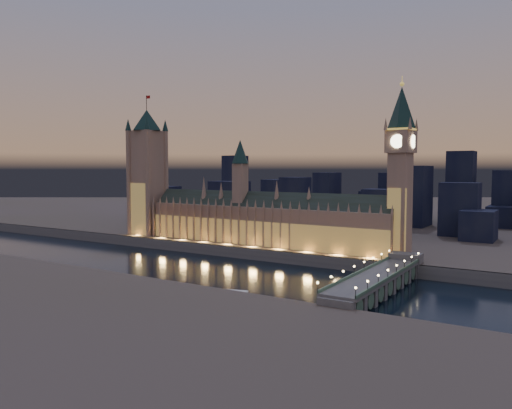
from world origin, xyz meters
The scene contains 9 objects.
ground_plane centered at (0.00, 0.00, 0.00)m, with size 2000.00×2000.00×0.00m, color black.
north_bank centered at (0.00, 520.00, 4.00)m, with size 2000.00×960.00×8.00m, color #484030.
embankment_wall centered at (0.00, 41.00, 4.00)m, with size 2000.00×2.50×8.00m, color #525053.
palace_of_westminster centered at (5.51, 61.74, 26.37)m, with size 202.00×24.57×78.00m.
victoria_tower centered at (-110.00, 61.92, 66.79)m, with size 31.68×31.68×118.60m.
elizabeth_tower centered at (108.00, 61.93, 71.39)m, with size 18.00×18.00×113.55m.
westminster_bridge centered at (117.20, -3.45, 5.99)m, with size 18.13×113.00×15.90m.
river_boat centered at (57.20, -58.00, 1.56)m, with size 45.71×23.53×4.50m.
city_backdrop centered at (36.70, 248.32, 31.10)m, with size 472.94×215.63×74.54m.
Camera 1 is at (198.49, -252.40, 63.40)m, focal length 35.00 mm.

